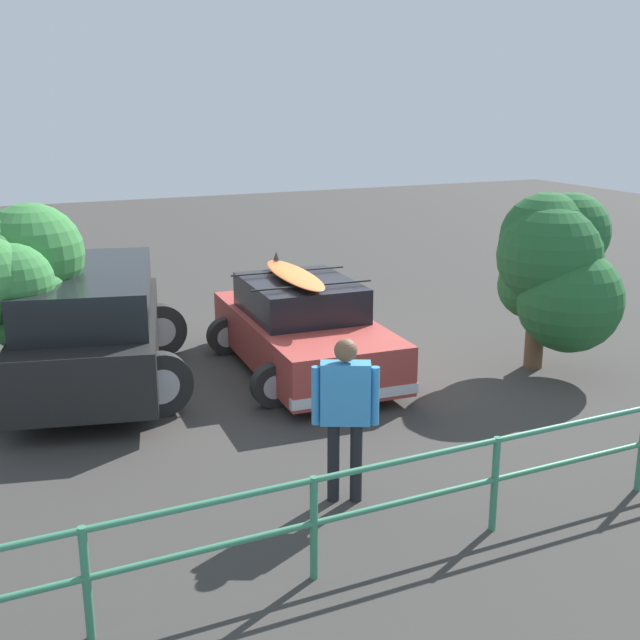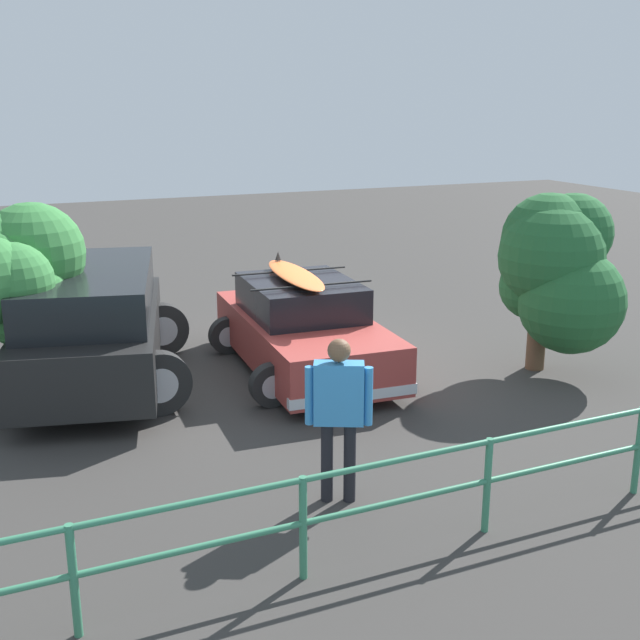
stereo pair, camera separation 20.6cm
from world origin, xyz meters
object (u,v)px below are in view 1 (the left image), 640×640
at_px(bush_near_left, 556,264).
at_px(bush_near_right, 10,272).
at_px(suv_car, 91,326).
at_px(person_bystander, 345,405).
at_px(sedan_car, 303,329).

height_order(bush_near_left, bush_near_right, bush_near_left).
bearing_deg(suv_car, bush_near_left, 161.60).
relative_size(suv_car, bush_near_right, 1.71).
height_order(person_bystander, bush_near_left, bush_near_left).
xyz_separation_m(sedan_car, bush_near_right, (4.02, -0.25, 1.18)).
bearing_deg(person_bystander, bush_near_left, -152.52).
distance_m(person_bystander, bush_near_right, 5.13).
xyz_separation_m(sedan_car, suv_car, (3.02, -0.56, 0.25)).
relative_size(bush_near_left, bush_near_right, 1.00).
relative_size(sedan_car, suv_car, 0.89).
bearing_deg(bush_near_left, sedan_car, -24.92).
bearing_deg(sedan_car, suv_car, -10.44).
bearing_deg(sedan_car, bush_near_right, -3.54).
height_order(sedan_car, bush_near_left, bush_near_left).
height_order(sedan_car, person_bystander, person_bystander).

